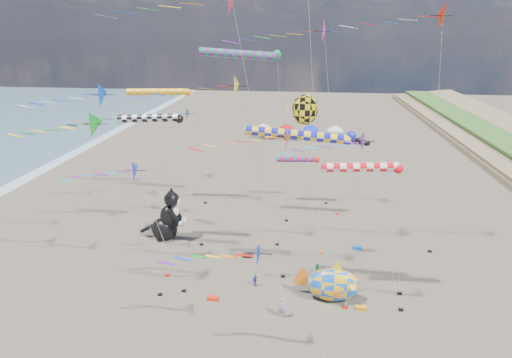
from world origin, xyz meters
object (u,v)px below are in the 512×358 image
at_px(child_green, 318,269).
at_px(child_blue, 255,280).
at_px(person_adult, 282,308).
at_px(cat_inflatable, 166,214).
at_px(fish_inflatable, 333,285).
at_px(parked_car, 361,141).

relative_size(child_green, child_blue, 0.95).
height_order(person_adult, child_blue, person_adult).
bearing_deg(child_green, cat_inflatable, -176.62).
distance_m(fish_inflatable, child_green, 4.08).
xyz_separation_m(cat_inflatable, child_green, (16.26, -5.03, -2.41)).
distance_m(child_blue, parked_car, 52.39).
bearing_deg(parked_car, cat_inflatable, 175.18).
xyz_separation_m(child_blue, parked_car, (15.55, 50.02, 0.05)).
relative_size(cat_inflatable, person_adult, 3.21).
height_order(fish_inflatable, person_adult, fish_inflatable).
bearing_deg(fish_inflatable, person_adult, -146.14).
bearing_deg(child_blue, person_adult, -100.94).
height_order(cat_inflatable, child_green, cat_inflatable).
bearing_deg(fish_inflatable, child_green, 106.16).
xyz_separation_m(fish_inflatable, parked_car, (8.83, 51.26, -0.90)).
xyz_separation_m(child_green, parked_car, (9.93, 47.46, 0.08)).
height_order(child_green, parked_car, parked_car).
relative_size(child_green, parked_car, 0.30).
height_order(cat_inflatable, person_adult, cat_inflatable).
relative_size(fish_inflatable, person_adult, 3.32).
bearing_deg(person_adult, parked_car, 72.20).
bearing_deg(child_blue, cat_inflatable, 99.43).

